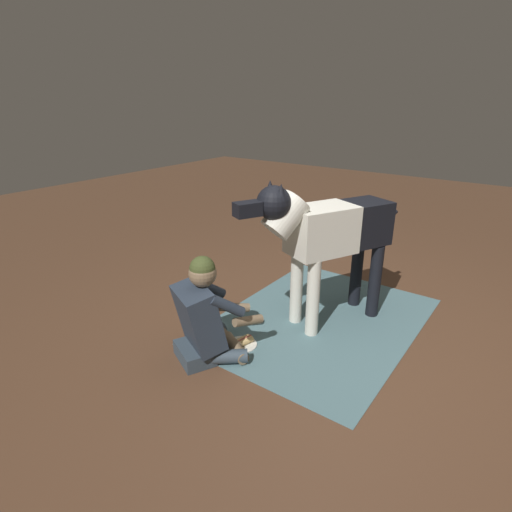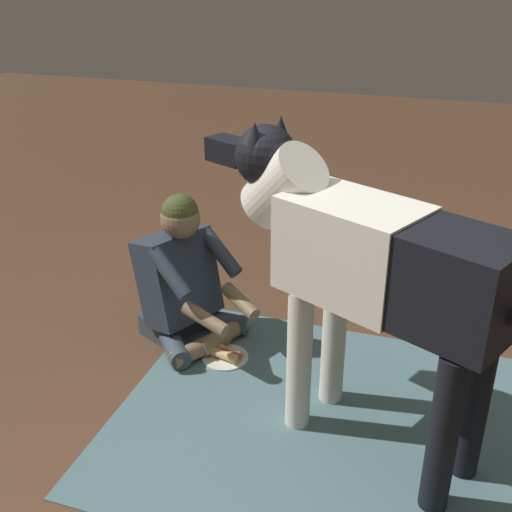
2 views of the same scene
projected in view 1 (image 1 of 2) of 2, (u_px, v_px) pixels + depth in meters
The scene contains 5 objects.
ground_plane at pixel (331, 330), 3.67m from camera, with size 15.92×15.92×0.00m, color #513423.
area_rug at pixel (319, 320), 3.83m from camera, with size 2.16×1.62×0.01m, color slate.
person_sitting_on_floor at pixel (205, 317), 3.19m from camera, with size 0.74×0.62×0.85m.
large_dog at pixel (328, 233), 3.51m from camera, with size 1.53×0.83×1.34m.
hot_dog_on_plate at pixel (242, 343), 3.44m from camera, with size 0.25×0.25×0.06m.
Camera 1 is at (2.96, 1.34, 1.95)m, focal length 29.07 mm.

